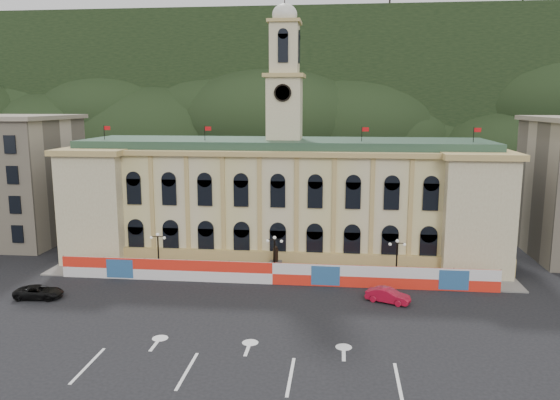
# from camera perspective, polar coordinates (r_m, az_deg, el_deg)

# --- Properties ---
(ground) EXTENTS (260.00, 260.00, 0.00)m
(ground) POSITION_cam_1_polar(r_m,az_deg,el_deg) (49.00, -3.03, -14.41)
(ground) COLOR black
(ground) RESTS_ON ground
(lane_markings) EXTENTS (26.00, 10.00, 0.02)m
(lane_markings) POSITION_cam_1_polar(r_m,az_deg,el_deg) (44.57, -4.13, -17.04)
(lane_markings) COLOR white
(lane_markings) RESTS_ON ground
(hill_ridge) EXTENTS (230.00, 80.00, 64.00)m
(hill_ridge) POSITION_cam_1_polar(r_m,az_deg,el_deg) (166.13, 3.87, 9.78)
(hill_ridge) COLOR black
(hill_ridge) RESTS_ON ground
(city_hall) EXTENTS (56.20, 17.60, 37.10)m
(city_hall) POSITION_cam_1_polar(r_m,az_deg,el_deg) (73.06, 0.43, 0.26)
(city_hall) COLOR beige
(city_hall) RESTS_ON ground
(hoarding_fence) EXTENTS (50.00, 0.44, 2.50)m
(hoarding_fence) POSITION_cam_1_polar(r_m,az_deg,el_deg) (62.48, -0.73, -7.68)
(hoarding_fence) COLOR red
(hoarding_fence) RESTS_ON ground
(pavement) EXTENTS (56.00, 5.50, 0.16)m
(pavement) POSITION_cam_1_polar(r_m,az_deg,el_deg) (65.38, -0.48, -7.94)
(pavement) COLOR slate
(pavement) RESTS_ON ground
(statue) EXTENTS (1.40, 1.40, 3.72)m
(statue) POSITION_cam_1_polar(r_m,az_deg,el_deg) (65.28, -0.46, -6.95)
(statue) COLOR #595651
(statue) RESTS_ON ground
(lamp_left) EXTENTS (1.96, 0.44, 5.15)m
(lamp_left) POSITION_cam_1_polar(r_m,az_deg,el_deg) (66.89, -12.61, -5.10)
(lamp_left) COLOR black
(lamp_left) RESTS_ON ground
(lamp_center) EXTENTS (1.96, 0.44, 5.15)m
(lamp_center) POSITION_cam_1_polar(r_m,az_deg,el_deg) (63.80, -0.57, -5.59)
(lamp_center) COLOR black
(lamp_center) RESTS_ON ground
(lamp_right) EXTENTS (1.96, 0.44, 5.15)m
(lamp_right) POSITION_cam_1_polar(r_m,az_deg,el_deg) (63.70, 12.10, -5.84)
(lamp_right) COLOR black
(lamp_right) RESTS_ON ground
(red_sedan) EXTENTS (4.77, 5.63, 1.49)m
(red_sedan) POSITION_cam_1_polar(r_m,az_deg,el_deg) (58.17, 11.21, -9.77)
(red_sedan) COLOR #AA0C24
(red_sedan) RESTS_ON ground
(black_suv) EXTENTS (2.98, 5.28, 1.38)m
(black_suv) POSITION_cam_1_polar(r_m,az_deg,el_deg) (63.57, -23.88, -8.79)
(black_suv) COLOR black
(black_suv) RESTS_ON ground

